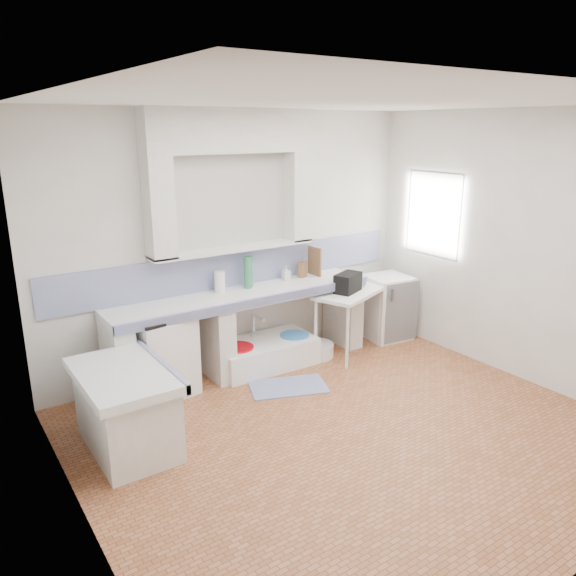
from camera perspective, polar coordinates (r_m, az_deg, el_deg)
floor at (r=5.11m, az=6.55°, el=-14.61°), size 4.50×4.50×0.00m
ceiling at (r=4.39m, az=7.79°, el=18.59°), size 4.50×4.50×0.00m
wall_back at (r=6.15m, az=-5.28°, el=4.85°), size 4.50×0.00×4.50m
wall_left at (r=3.56m, az=-21.44°, el=-4.86°), size 0.00×4.50×4.50m
wall_right at (r=6.24m, az=22.91°, el=3.79°), size 0.00×4.50×4.50m
alcove_mass at (r=5.87m, az=-5.85°, el=15.85°), size 1.90×0.25×0.45m
window_frame at (r=7.04m, az=15.71°, el=7.43°), size 0.35×0.86×1.06m
lace_valance at (r=6.89m, az=15.16°, el=10.48°), size 0.01×0.84×0.24m
counter_slab at (r=5.98m, az=-4.58°, el=-0.80°), size 3.00×0.60×0.08m
counter_lip at (r=5.75m, az=-3.18°, el=-1.48°), size 3.00×0.04×0.10m
counter_pier_left at (r=5.62m, az=-17.04°, el=-7.53°), size 0.20×0.55×0.82m
counter_pier_mid at (r=5.97m, az=-7.40°, el=-5.48°), size 0.20×0.55×0.82m
counter_pier_right at (r=6.88m, az=5.67°, el=-2.44°), size 0.20×0.55×0.82m
peninsula_top at (r=4.77m, az=-16.62°, el=-8.62°), size 0.70×1.10×0.08m
peninsula_base at (r=4.92m, az=-16.28°, el=-12.33°), size 0.60×1.00×0.62m
peninsula_lip at (r=4.86m, az=-12.90°, el=-7.83°), size 0.04×1.10×0.10m
backsplash at (r=6.20m, az=-5.14°, el=2.12°), size 4.27×0.03×0.40m
stove at (r=5.72m, az=-12.94°, el=-6.83°), size 0.65×0.63×0.81m
sink at (r=6.31m, az=-2.46°, el=-6.82°), size 1.16×0.65×0.27m
side_table at (r=6.60m, az=6.30°, el=-3.51°), size 1.05×0.81×0.04m
fridge at (r=7.16m, az=10.14°, el=-1.93°), size 0.59×0.59×0.81m
bucket_red at (r=6.12m, az=-5.13°, el=-7.42°), size 0.36×0.36×0.32m
bucket_orange at (r=6.33m, az=-2.18°, el=-6.89°), size 0.27×0.27×0.24m
bucket_blue at (r=6.43m, az=0.66°, el=-6.13°), size 0.40×0.40×0.32m
basin_white at (r=6.58m, az=2.95°, el=-6.38°), size 0.46×0.46×0.16m
water_bottle_a at (r=6.40m, az=-4.16°, el=-6.53°), size 0.09×0.09×0.27m
water_bottle_b at (r=6.44m, az=-3.50°, el=-6.12°), size 0.11×0.11×0.32m
black_bag at (r=6.41m, az=6.19°, el=0.55°), size 0.40×0.32×0.22m
green_bottle_a at (r=6.12m, az=-4.03°, el=1.70°), size 0.08×0.08×0.35m
green_bottle_b at (r=6.07m, az=-4.21°, el=1.59°), size 0.10×0.10×0.35m
knife_block at (r=6.52m, az=1.47°, el=1.91°), size 0.11×0.10×0.18m
cutting_board at (r=6.61m, az=2.74°, el=2.80°), size 0.03×0.25×0.34m
paper_towel at (r=5.97m, az=-7.07°, el=0.63°), size 0.14×0.14×0.23m
soap_bottle at (r=6.40m, az=-0.21°, el=1.59°), size 0.09×0.09×0.18m
rug at (r=5.85m, az=0.01°, el=-10.14°), size 0.90×0.70×0.01m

